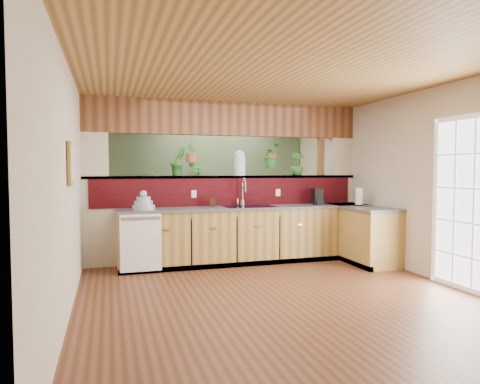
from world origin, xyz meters
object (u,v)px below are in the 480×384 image
object	(u,v)px
coffee_maker	(317,197)
shelving_console	(174,218)
glass_jar	(240,163)
dish_stack	(144,204)
paper_towel	(359,197)
faucet	(243,191)
soap_dispenser	(213,201)

from	to	relation	value
coffee_maker	shelving_console	world-z (taller)	coffee_maker
coffee_maker	glass_jar	xyz separation A→B (m)	(-1.27, 0.34, 0.58)
dish_stack	paper_towel	xyz separation A→B (m)	(3.42, -0.31, 0.05)
glass_jar	shelving_console	distance (m)	2.35
faucet	soap_dispenser	bearing A→B (deg)	-177.82
soap_dispenser	shelving_console	world-z (taller)	soap_dispenser
faucet	coffee_maker	size ratio (longest dim) A/B	1.68
coffee_maker	shelving_console	size ratio (longest dim) A/B	0.16
shelving_console	soap_dispenser	bearing A→B (deg)	-103.75
glass_jar	faucet	bearing A→B (deg)	-92.44
glass_jar	shelving_console	world-z (taller)	glass_jar
dish_stack	shelving_console	xyz separation A→B (m)	(0.79, 2.36, -0.49)
dish_stack	shelving_console	distance (m)	2.54
faucet	coffee_maker	world-z (taller)	faucet
shelving_console	dish_stack	bearing A→B (deg)	-130.30
faucet	glass_jar	bearing A→B (deg)	87.56
coffee_maker	faucet	bearing A→B (deg)	-174.42
paper_towel	shelving_console	bearing A→B (deg)	134.59
coffee_maker	shelving_console	distance (m)	3.11
dish_stack	soap_dispenser	size ratio (longest dim) A/B	1.74
dish_stack	shelving_console	bearing A→B (deg)	71.50
soap_dispenser	paper_towel	xyz separation A→B (m)	(2.33, -0.53, 0.05)
soap_dispenser	glass_jar	bearing A→B (deg)	24.37
dish_stack	glass_jar	size ratio (longest dim) A/B	0.78
soap_dispenser	shelving_console	distance (m)	2.21
soap_dispenser	coffee_maker	world-z (taller)	coffee_maker
faucet	soap_dispenser	world-z (taller)	faucet
faucet	shelving_console	distance (m)	2.36
dish_stack	faucet	bearing A→B (deg)	8.71
shelving_console	faucet	bearing A→B (deg)	-90.68
shelving_console	glass_jar	bearing A→B (deg)	-88.27
coffee_maker	glass_jar	distance (m)	1.44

